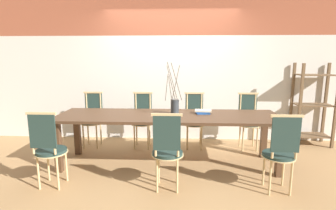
{
  "coord_description": "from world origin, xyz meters",
  "views": [
    {
      "loc": [
        0.18,
        -3.78,
        1.63
      ],
      "look_at": [
        0.0,
        0.0,
        0.92
      ],
      "focal_mm": 28.0,
      "sensor_mm": 36.0,
      "label": 1
    }
  ],
  "objects": [
    {
      "name": "chair_near_center",
      "position": [
        1.37,
        -0.79,
        0.53
      ],
      "size": [
        0.4,
        0.4,
        0.99
      ],
      "color": "#233833",
      "rests_on": "ground_plane"
    },
    {
      "name": "chair_far_center",
      "position": [
        0.43,
        0.79,
        0.53
      ],
      "size": [
        0.4,
        0.4,
        0.99
      ],
      "rotation": [
        0.0,
        0.0,
        3.14
      ],
      "color": "#233833",
      "rests_on": "ground_plane"
    },
    {
      "name": "chair_far_right",
      "position": [
        1.39,
        0.79,
        0.53
      ],
      "size": [
        0.4,
        0.4,
        0.99
      ],
      "rotation": [
        0.0,
        0.0,
        3.14
      ],
      "color": "#233833",
      "rests_on": "ground_plane"
    },
    {
      "name": "vase_centerpiece",
      "position": [
        0.1,
        0.08,
        0.9
      ],
      "size": [
        0.25,
        0.26,
        0.78
      ],
      "color": "#33383D",
      "rests_on": "dining_table"
    },
    {
      "name": "book_stack",
      "position": [
        0.53,
        0.13,
        0.8
      ],
      "size": [
        0.26,
        0.19,
        0.05
      ],
      "color": "#234C8C",
      "rests_on": "dining_table"
    },
    {
      "name": "chair_far_left",
      "position": [
        -0.5,
        0.79,
        0.53
      ],
      "size": [
        0.4,
        0.4,
        0.99
      ],
      "rotation": [
        0.0,
        0.0,
        3.14
      ],
      "color": "#233833",
      "rests_on": "ground_plane"
    },
    {
      "name": "chair_near_leftend",
      "position": [
        -1.43,
        -0.79,
        0.53
      ],
      "size": [
        0.4,
        0.4,
        0.99
      ],
      "color": "#233833",
      "rests_on": "ground_plane"
    },
    {
      "name": "chair_far_leftend",
      "position": [
        -1.42,
        0.79,
        0.53
      ],
      "size": [
        0.4,
        0.4,
        0.99
      ],
      "rotation": [
        0.0,
        0.0,
        3.14
      ],
      "color": "#233833",
      "rests_on": "ground_plane"
    },
    {
      "name": "dining_table",
      "position": [
        0.0,
        0.0,
        0.69
      ],
      "size": [
        3.28,
        0.91,
        0.77
      ],
      "color": "#4C3321",
      "rests_on": "ground_plane"
    },
    {
      "name": "chair_near_left",
      "position": [
        0.03,
        -0.79,
        0.53
      ],
      "size": [
        0.4,
        0.4,
        0.99
      ],
      "color": "#233833",
      "rests_on": "ground_plane"
    },
    {
      "name": "wall_rear",
      "position": [
        0.0,
        1.31,
        1.6
      ],
      "size": [
        12.0,
        0.06,
        3.2
      ],
      "color": "silver",
      "rests_on": "ground_plane"
    },
    {
      "name": "shelving_rack",
      "position": [
        2.6,
        1.04,
        0.75
      ],
      "size": [
        0.67,
        0.4,
        1.51
      ],
      "color": "brown",
      "rests_on": "ground_plane"
    },
    {
      "name": "ground_plane",
      "position": [
        0.0,
        0.0,
        0.0
      ],
      "size": [
        16.0,
        16.0,
        0.0
      ],
      "primitive_type": "plane",
      "color": "#A87F51"
    }
  ]
}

